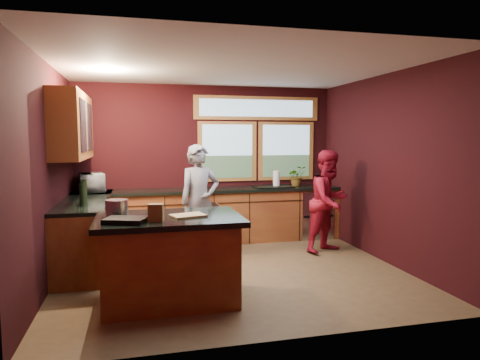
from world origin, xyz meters
name	(u,v)px	position (x,y,z in m)	size (l,w,h in m)	color
floor	(233,272)	(0.00, 0.00, 0.00)	(4.50, 4.50, 0.00)	brown
room_shell	(184,137)	(-0.60, 0.32, 1.80)	(4.52, 4.02, 2.71)	black
back_counter	(223,215)	(0.20, 1.70, 0.46)	(4.50, 0.64, 0.93)	maroon
left_counter	(86,232)	(-1.95, 0.85, 0.47)	(0.64, 2.30, 0.93)	maroon
island	(170,258)	(-0.89, -0.83, 0.48)	(1.55, 1.05, 0.95)	maroon
person_grey	(200,202)	(-0.32, 0.81, 0.85)	(0.62, 0.41, 1.69)	slate
person_red	(329,201)	(1.70, 0.67, 0.80)	(0.78, 0.61, 1.60)	maroon
microwave	(92,183)	(-1.92, 1.70, 1.08)	(0.53, 0.36, 0.30)	#999999
potted_plant	(297,176)	(1.57, 1.75, 1.11)	(0.32, 0.28, 0.36)	#999999
paper_towel	(276,179)	(1.17, 1.70, 1.07)	(0.12, 0.12, 0.28)	white
cutting_board	(188,215)	(-0.69, -0.88, 0.95)	(0.35, 0.25, 0.02)	tan
stock_pot	(117,208)	(-1.44, -0.68, 1.03)	(0.24, 0.24, 0.18)	#A8A9AD
paper_bag	(156,213)	(-1.04, -1.08, 1.03)	(0.15, 0.12, 0.18)	brown
black_tray	(126,220)	(-1.34, -1.08, 0.97)	(0.40, 0.28, 0.05)	black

